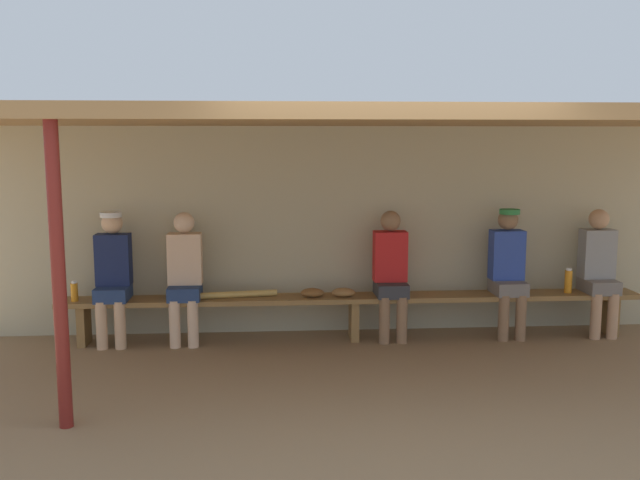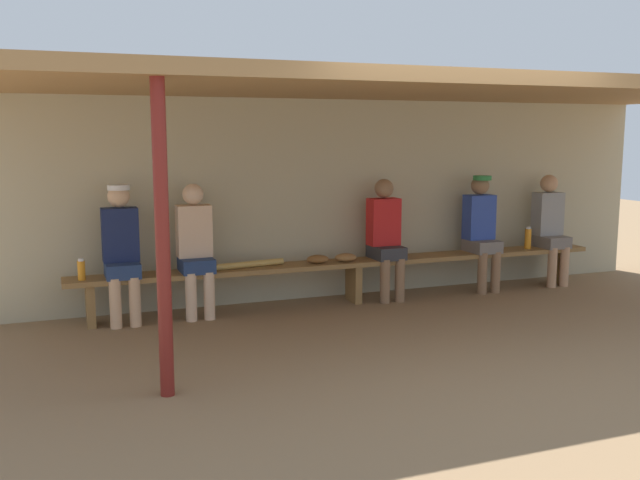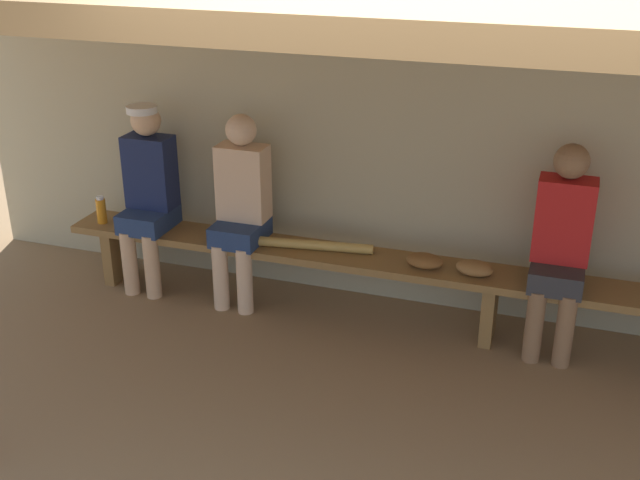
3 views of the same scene
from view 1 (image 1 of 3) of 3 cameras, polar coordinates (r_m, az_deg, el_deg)
The scene contains 15 objects.
ground_plane at distance 5.96m, azimuth 4.54°, elevation -12.13°, with size 24.00×24.00×0.00m, color #8C6D4C.
back_wall at distance 7.63m, azimuth 2.40°, elevation 0.91°, with size 8.00×0.20×2.20m, color #B7AD8C.
dugout_roof at distance 6.29m, azimuth 3.81°, elevation 9.93°, with size 8.00×2.80×0.12m, color #9E7547.
support_post at distance 5.28m, azimuth -20.41°, elevation -2.89°, with size 0.10×0.10×2.20m, color maroon.
bench at distance 7.32m, azimuth 2.76°, elevation -5.08°, with size 6.00×0.36×0.46m.
player_in_white at distance 7.26m, azimuth -10.90°, elevation -2.58°, with size 0.34×0.42×1.34m.
player_shirtless_tan at distance 7.61m, azimuth 14.99°, elevation -2.08°, with size 0.34×0.42×1.34m.
player_in_red at distance 7.99m, azimuth 21.65°, elevation -2.03°, with size 0.34×0.42×1.34m.
player_rightmost at distance 7.31m, azimuth 5.75°, elevation -2.40°, with size 0.34×0.42×1.34m.
player_middle at distance 7.37m, azimuth -16.44°, elevation -2.47°, with size 0.34×0.42×1.34m.
water_bottle_orange at distance 7.86m, azimuth 19.47°, elevation -3.15°, with size 0.08×0.08×0.26m.
water_bottle_blue at distance 7.46m, azimuth -19.27°, elevation -3.96°, with size 0.07×0.07×0.21m.
baseball_glove_tan at distance 7.25m, azimuth 1.91°, elevation -4.26°, with size 0.24×0.17×0.09m, color olive.
baseball_glove_worn at distance 7.23m, azimuth -0.63°, elevation -4.29°, with size 0.24×0.17×0.09m, color brown.
baseball_bat at distance 7.26m, azimuth -6.68°, elevation -4.39°, with size 0.07×0.07×0.80m, color tan.
Camera 1 is at (-0.85, -5.52, 2.07)m, focal length 39.51 mm.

